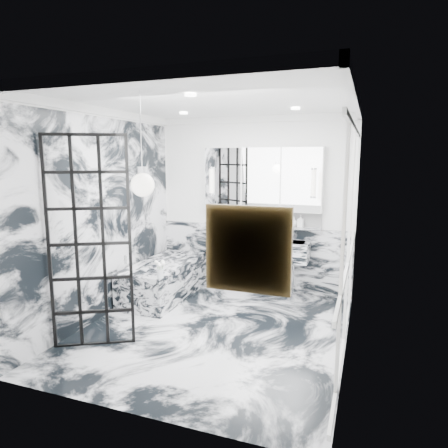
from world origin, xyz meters
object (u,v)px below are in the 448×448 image
at_px(trough_sink, 258,249).
at_px(bathtub, 165,279).
at_px(crittall_door, 90,244).
at_px(mirror_cabinet, 262,179).

bearing_deg(trough_sink, bathtub, -153.52).
xyz_separation_m(crittall_door, bathtub, (-0.02, 1.73, -0.92)).
bearing_deg(mirror_cabinet, trough_sink, -90.00).
distance_m(crittall_door, mirror_cabinet, 2.94).
bearing_deg(bathtub, mirror_cabinet, 32.06).
height_order(crittall_door, bathtub, crittall_door).
height_order(crittall_door, trough_sink, crittall_door).
distance_m(crittall_door, trough_sink, 2.77).
bearing_deg(bathtub, crittall_door, -89.29).
relative_size(crittall_door, mirror_cabinet, 1.26).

